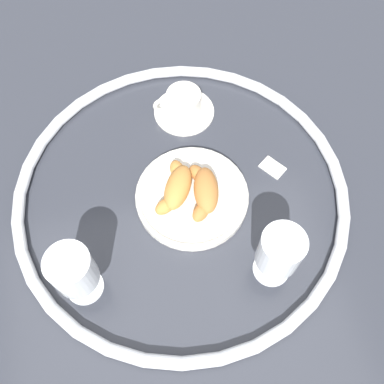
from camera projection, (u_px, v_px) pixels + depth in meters
ground_plane at (181, 194)px, 0.88m from camera, size 2.20×2.20×0.00m
table_chrome_rim at (181, 191)px, 0.87m from camera, size 0.67×0.67×0.02m
pastry_plate at (192, 196)px, 0.86m from camera, size 0.23×0.23×0.02m
croissant_large at (204, 191)px, 0.83m from camera, size 0.14×0.08×0.04m
croissant_small at (176, 187)px, 0.84m from camera, size 0.12×0.10×0.04m
coffee_cup_near at (183, 105)px, 0.95m from camera, size 0.14×0.14×0.06m
juice_glass_left at (280, 252)px, 0.72m from camera, size 0.08×0.08×0.14m
juice_glass_right at (73, 271)px, 0.70m from camera, size 0.08×0.08×0.14m
sugar_packet at (273, 167)px, 0.90m from camera, size 0.06×0.06×0.01m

